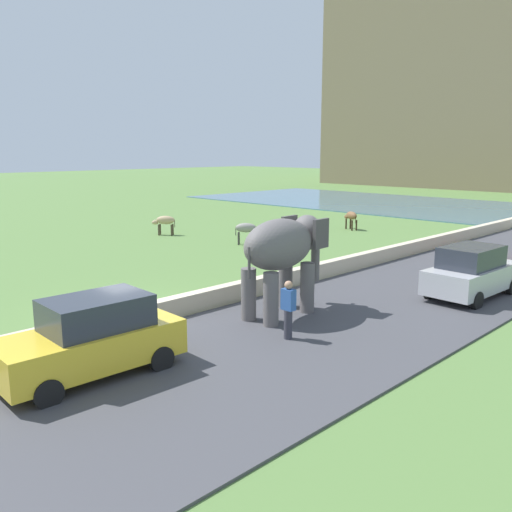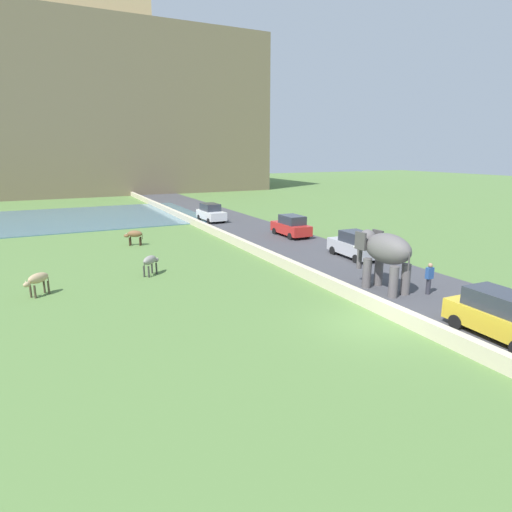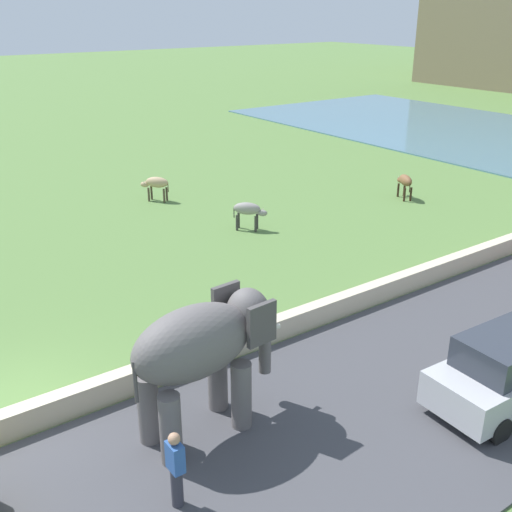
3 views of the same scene
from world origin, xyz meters
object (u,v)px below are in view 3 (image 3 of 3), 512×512
person_beside_elephant (176,469)px  cow_brown (405,181)px  cow_tan (156,184)px  car_silver (509,370)px  elephant (203,348)px  cow_grey (248,210)px

person_beside_elephant → cow_brown: 20.94m
cow_brown → cow_tan: size_ratio=1.08×
cow_tan → car_silver: bearing=-2.5°
person_beside_elephant → cow_tan: 19.08m
person_beside_elephant → cow_brown: person_beside_elephant is taller
car_silver → cow_tan: car_silver is taller
elephant → cow_grey: elephant is taller
elephant → person_beside_elephant: size_ratio=2.16×
person_beside_elephant → cow_grey: person_beside_elephant is taller
elephant → cow_tan: elephant is taller
elephant → cow_brown: size_ratio=2.52×
cow_grey → cow_tan: same height
elephant → person_beside_elephant: elephant is taller
car_silver → cow_brown: size_ratio=2.93×
person_beside_elephant → cow_grey: (-11.40, 9.56, -0.04)m
person_beside_elephant → cow_tan: bearing=153.9°
elephant → car_silver: 6.89m
car_silver → cow_brown: car_silver is taller
elephant → car_silver: (3.16, 6.02, -1.14)m
elephant → cow_grey: (-9.83, 8.02, -1.20)m
cow_grey → elephant: bearing=-39.2°
elephant → cow_grey: 12.75m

